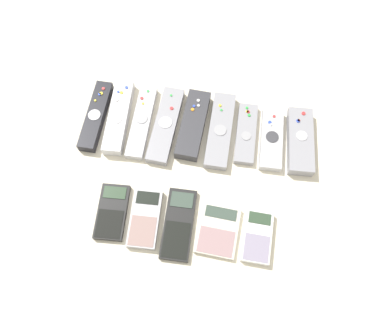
{
  "coord_description": "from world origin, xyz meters",
  "views": [
    {
      "loc": [
        0.05,
        -0.31,
        0.81
      ],
      "look_at": [
        0.0,
        0.02,
        0.01
      ],
      "focal_mm": 35.0,
      "sensor_mm": 36.0,
      "label": 1
    }
  ],
  "objects_px": {
    "remote_4": "(193,125)",
    "remote_6": "(246,133)",
    "remote_7": "(271,139)",
    "remote_5": "(220,130)",
    "remote_3": "(166,125)",
    "remote_8": "(300,141)",
    "remote_1": "(119,117)",
    "calculator_2": "(179,224)",
    "remote_0": "(96,116)",
    "calculator_4": "(257,237)",
    "calculator_3": "(218,230)",
    "calculator_1": "(145,218)",
    "calculator_0": "(112,212)",
    "remote_2": "(142,122)"
  },
  "relations": [
    {
      "from": "calculator_1",
      "to": "calculator_3",
      "type": "height_order",
      "value": "calculator_1"
    },
    {
      "from": "remote_1",
      "to": "remote_7",
      "type": "distance_m",
      "value": 0.38
    },
    {
      "from": "remote_7",
      "to": "remote_8",
      "type": "relative_size",
      "value": 0.93
    },
    {
      "from": "remote_0",
      "to": "remote_7",
      "type": "distance_m",
      "value": 0.43
    },
    {
      "from": "remote_4",
      "to": "remote_8",
      "type": "height_order",
      "value": "same"
    },
    {
      "from": "remote_5",
      "to": "remote_2",
      "type": "bearing_deg",
      "value": -178.45
    },
    {
      "from": "remote_6",
      "to": "calculator_1",
      "type": "relative_size",
      "value": 1.19
    },
    {
      "from": "remote_3",
      "to": "remote_6",
      "type": "xyz_separation_m",
      "value": [
        0.2,
        0.01,
        -0.0
      ]
    },
    {
      "from": "calculator_0",
      "to": "remote_0",
      "type": "bearing_deg",
      "value": 108.68
    },
    {
      "from": "remote_0",
      "to": "calculator_4",
      "type": "distance_m",
      "value": 0.48
    },
    {
      "from": "remote_2",
      "to": "calculator_0",
      "type": "bearing_deg",
      "value": -95.22
    },
    {
      "from": "calculator_0",
      "to": "calculator_3",
      "type": "bearing_deg",
      "value": -5.08
    },
    {
      "from": "remote_1",
      "to": "calculator_2",
      "type": "relative_size",
      "value": 1.26
    },
    {
      "from": "remote_2",
      "to": "remote_7",
      "type": "xyz_separation_m",
      "value": [
        0.32,
        -0.0,
        0.0
      ]
    },
    {
      "from": "remote_1",
      "to": "calculator_2",
      "type": "height_order",
      "value": "remote_1"
    },
    {
      "from": "calculator_4",
      "to": "calculator_2",
      "type": "bearing_deg",
      "value": -179.44
    },
    {
      "from": "calculator_3",
      "to": "calculator_4",
      "type": "bearing_deg",
      "value": 1.98
    },
    {
      "from": "remote_2",
      "to": "calculator_4",
      "type": "height_order",
      "value": "same"
    },
    {
      "from": "remote_8",
      "to": "calculator_0",
      "type": "bearing_deg",
      "value": -153.04
    },
    {
      "from": "calculator_1",
      "to": "calculator_2",
      "type": "bearing_deg",
      "value": -3.14
    },
    {
      "from": "remote_2",
      "to": "remote_5",
      "type": "relative_size",
      "value": 0.99
    },
    {
      "from": "remote_6",
      "to": "remote_7",
      "type": "bearing_deg",
      "value": -7.42
    },
    {
      "from": "remote_0",
      "to": "calculator_3",
      "type": "bearing_deg",
      "value": -35.1
    },
    {
      "from": "remote_8",
      "to": "calculator_2",
      "type": "bearing_deg",
      "value": -139.82
    },
    {
      "from": "remote_4",
      "to": "calculator_2",
      "type": "relative_size",
      "value": 1.15
    },
    {
      "from": "remote_1",
      "to": "remote_6",
      "type": "distance_m",
      "value": 0.31
    },
    {
      "from": "calculator_4",
      "to": "calculator_1",
      "type": "bearing_deg",
      "value": -179.32
    },
    {
      "from": "calculator_0",
      "to": "remote_7",
      "type": "bearing_deg",
      "value": 31.09
    },
    {
      "from": "remote_8",
      "to": "calculator_4",
      "type": "height_order",
      "value": "remote_8"
    },
    {
      "from": "remote_3",
      "to": "remote_6",
      "type": "relative_size",
      "value": 1.3
    },
    {
      "from": "calculator_1",
      "to": "remote_6",
      "type": "bearing_deg",
      "value": 48.08
    },
    {
      "from": "remote_7",
      "to": "remote_5",
      "type": "bearing_deg",
      "value": 176.45
    },
    {
      "from": "calculator_2",
      "to": "calculator_4",
      "type": "xyz_separation_m",
      "value": [
        0.17,
        -0.0,
        0.0
      ]
    },
    {
      "from": "remote_3",
      "to": "calculator_4",
      "type": "relative_size",
      "value": 1.79
    },
    {
      "from": "remote_6",
      "to": "calculator_0",
      "type": "distance_m",
      "value": 0.37
    },
    {
      "from": "remote_0",
      "to": "remote_3",
      "type": "height_order",
      "value": "remote_0"
    },
    {
      "from": "remote_3",
      "to": "calculator_4",
      "type": "distance_m",
      "value": 0.34
    },
    {
      "from": "remote_0",
      "to": "calculator_4",
      "type": "xyz_separation_m",
      "value": [
        0.42,
        -0.24,
        -0.0
      ]
    },
    {
      "from": "remote_1",
      "to": "remote_3",
      "type": "xyz_separation_m",
      "value": [
        0.12,
        -0.0,
        -0.0
      ]
    },
    {
      "from": "remote_0",
      "to": "remote_7",
      "type": "relative_size",
      "value": 1.18
    },
    {
      "from": "remote_6",
      "to": "calculator_4",
      "type": "bearing_deg",
      "value": -79.83
    },
    {
      "from": "remote_2",
      "to": "calculator_1",
      "type": "height_order",
      "value": "remote_2"
    },
    {
      "from": "remote_6",
      "to": "remote_8",
      "type": "distance_m",
      "value": 0.13
    },
    {
      "from": "remote_5",
      "to": "calculator_0",
      "type": "relative_size",
      "value": 1.55
    },
    {
      "from": "remote_4",
      "to": "remote_1",
      "type": "bearing_deg",
      "value": -175.58
    },
    {
      "from": "remote_1",
      "to": "remote_2",
      "type": "bearing_deg",
      "value": -5.87
    },
    {
      "from": "remote_4",
      "to": "remote_6",
      "type": "xyz_separation_m",
      "value": [
        0.13,
        -0.0,
        -0.01
      ]
    },
    {
      "from": "remote_7",
      "to": "remote_8",
      "type": "xyz_separation_m",
      "value": [
        0.07,
        0.0,
        0.0
      ]
    },
    {
      "from": "remote_3",
      "to": "remote_8",
      "type": "distance_m",
      "value": 0.33
    },
    {
      "from": "remote_5",
      "to": "remote_3",
      "type": "bearing_deg",
      "value": -177.4
    }
  ]
}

